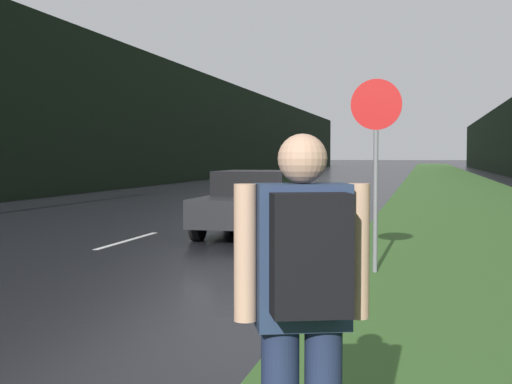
% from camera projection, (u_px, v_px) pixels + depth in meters
% --- Properties ---
extents(grass_verge, '(6.00, 240.00, 0.02)m').
position_uv_depth(grass_verge, '(456.00, 188.00, 38.46)').
color(grass_verge, '#386028').
rests_on(grass_verge, ground_plane).
extents(lane_stripe_c, '(0.12, 3.00, 0.01)m').
position_uv_depth(lane_stripe_c, '(128.00, 240.00, 14.51)').
color(lane_stripe_c, silver).
rests_on(lane_stripe_c, ground_plane).
extents(lane_stripe_d, '(0.12, 3.00, 0.01)m').
position_uv_depth(lane_stripe_d, '(223.00, 213.00, 21.32)').
color(lane_stripe_d, silver).
rests_on(lane_stripe_d, ground_plane).
extents(lane_stripe_e, '(0.12, 3.00, 0.01)m').
position_uv_depth(lane_stripe_e, '(271.00, 199.00, 28.12)').
color(lane_stripe_e, silver).
rests_on(lane_stripe_e, ground_plane).
extents(lane_stripe_f, '(0.12, 3.00, 0.01)m').
position_uv_depth(lane_stripe_f, '(301.00, 191.00, 34.93)').
color(lane_stripe_f, silver).
rests_on(lane_stripe_f, ground_plane).
extents(treeline_far_side, '(2.00, 140.00, 7.66)m').
position_uv_depth(treeline_far_side, '(195.00, 127.00, 52.14)').
color(treeline_far_side, black).
rests_on(treeline_far_side, ground_plane).
extents(stop_sign, '(0.74, 0.07, 2.84)m').
position_uv_depth(stop_sign, '(376.00, 152.00, 10.35)').
color(stop_sign, slate).
rests_on(stop_sign, ground_plane).
extents(hitchhiker_with_backpack, '(0.60, 0.53, 1.83)m').
position_uv_depth(hitchhiker_with_backpack, '(303.00, 304.00, 3.27)').
color(hitchhiker_with_backpack, '#1E2847').
rests_on(hitchhiker_with_backpack, ground_plane).
extents(car_passing_near, '(1.92, 4.05, 1.40)m').
position_uv_depth(car_passing_near, '(254.00, 203.00, 15.47)').
color(car_passing_near, black).
rests_on(car_passing_near, ground_plane).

